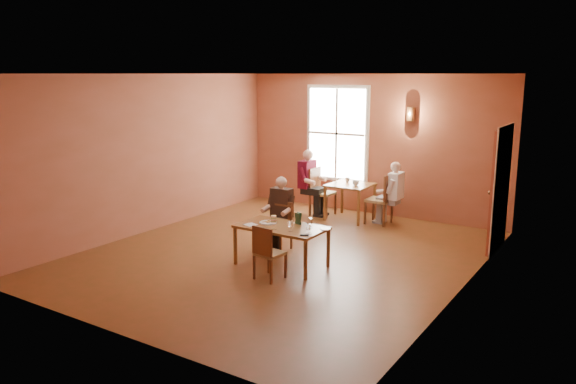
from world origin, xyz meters
The scene contains 30 objects.
ground centered at (0.00, 0.00, 0.00)m, with size 6.00×7.00×0.01m, color brown.
wall_back centered at (0.00, 3.50, 1.50)m, with size 6.00×0.04×3.00m, color brown.
wall_front centered at (0.00, -3.50, 1.50)m, with size 6.00×0.04×3.00m, color brown.
wall_left centered at (-3.00, 0.00, 1.50)m, with size 0.04×7.00×3.00m, color brown.
wall_right centered at (3.00, 0.00, 1.50)m, with size 0.04×7.00×3.00m, color brown.
ceiling centered at (0.00, 0.00, 3.00)m, with size 6.00×7.00×0.04m, color white.
window centered at (-0.80, 3.45, 1.70)m, with size 1.36×0.10×1.96m, color white.
door centered at (2.94, 2.30, 1.05)m, with size 0.12×1.04×2.10m, color maroon.
wall_sconce centered at (0.90, 3.40, 2.20)m, with size 0.16×0.16×0.28m, color brown.
main_table centered at (0.29, -0.45, 0.32)m, with size 1.39×0.78×0.65m, color brown, non-canonical shape.
chair_diner_main centered at (-0.21, 0.20, 0.42)m, with size 0.37×0.37×0.83m, color #543116, non-canonical shape.
diner_main centered at (-0.21, 0.17, 0.60)m, with size 0.48×0.48×1.21m, color #3A251E, non-canonical shape.
chair_empty centered at (0.47, -1.03, 0.41)m, with size 0.37×0.37×0.83m, color #532F15, non-canonical shape.
plate_food centered at (0.01, -0.42, 0.67)m, with size 0.28×0.28×0.04m, color silver.
sandwich centered at (0.09, -0.36, 0.70)m, with size 0.09×0.08×0.11m, color tan.
goblet_a centered at (0.74, -0.32, 0.74)m, with size 0.07×0.07×0.18m, color white, non-canonical shape.
goblet_b centered at (0.87, -0.60, 0.73)m, with size 0.07×0.07×0.16m, color white, non-canonical shape.
goblet_c centered at (0.58, -0.64, 0.74)m, with size 0.07×0.07×0.18m, color white, non-canonical shape.
menu_stand centered at (0.45, -0.21, 0.75)m, with size 0.11×0.06×0.19m, color #1B341E.
knife centered at (0.26, -0.69, 0.65)m, with size 0.18×0.01×0.00m, color silver.
napkin centered at (-0.16, -0.65, 0.65)m, with size 0.18×0.18×0.01m, color silver.
side_plate centered at (0.96, -0.23, 0.66)m, with size 0.17×0.17×0.01m, color white.
sunglasses centered at (0.87, -0.71, 0.66)m, with size 0.12×0.04×0.02m, color black.
second_table centered at (-0.10, 2.77, 0.37)m, with size 0.85×0.85×0.75m, color brown, non-canonical shape.
chair_diner_white centered at (0.55, 2.77, 0.51)m, with size 0.46×0.46×1.03m, color #552A15, non-canonical shape.
diner_white centered at (0.58, 2.77, 0.62)m, with size 0.50×0.50×1.24m, color white, non-canonical shape.
chair_diner_maroon centered at (-0.75, 2.77, 0.51)m, with size 0.45×0.45×1.02m, color brown, non-canonical shape.
diner_maroon centered at (-0.78, 2.77, 0.68)m, with size 0.55×0.55×1.36m, color maroon, non-canonical shape.
cup_a centered at (0.05, 2.70, 0.80)m, with size 0.13×0.13×0.11m, color white.
cup_b centered at (-0.25, 2.92, 0.80)m, with size 0.10×0.10×0.10m, color silver.
Camera 1 is at (4.98, -7.57, 3.00)m, focal length 35.00 mm.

